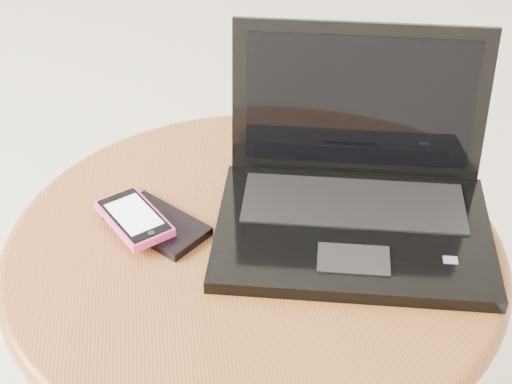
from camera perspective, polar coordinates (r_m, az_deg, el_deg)
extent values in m
cylinder|color=#4C2517|center=(1.10, -0.15, -12.99)|extent=(0.09, 0.09, 0.42)
cylinder|color=brown|center=(0.95, -0.17, -4.20)|extent=(0.57, 0.57, 0.03)
torus|color=brown|center=(0.95, -0.17, -4.20)|extent=(0.60, 0.60, 0.03)
cube|color=black|center=(0.94, 6.99, -2.88)|extent=(0.37, 0.29, 0.02)
cube|color=black|center=(0.97, 7.02, -0.79)|extent=(0.28, 0.16, 0.00)
cube|color=black|center=(0.89, 7.04, -4.81)|extent=(0.09, 0.07, 0.00)
cube|color=red|center=(0.91, 13.82, -4.78)|extent=(0.02, 0.02, 0.00)
cube|color=black|center=(0.99, 7.42, 6.53)|extent=(0.31, 0.11, 0.20)
cube|color=black|center=(0.98, 7.43, 6.44)|extent=(0.28, 0.09, 0.16)
cube|color=black|center=(0.96, -7.16, -2.25)|extent=(0.13, 0.14, 0.01)
cube|color=#A11368|center=(0.99, -9.48, -0.66)|extent=(0.05, 0.05, 0.00)
cube|color=#FC419A|center=(0.95, -8.76, -1.89)|extent=(0.10, 0.12, 0.01)
cube|color=black|center=(0.95, -8.79, -1.62)|extent=(0.09, 0.11, 0.00)
cube|color=silver|center=(0.95, -8.79, -1.58)|extent=(0.07, 0.08, 0.00)
cylinder|color=black|center=(0.92, -7.55, -2.93)|extent=(0.01, 0.01, 0.00)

